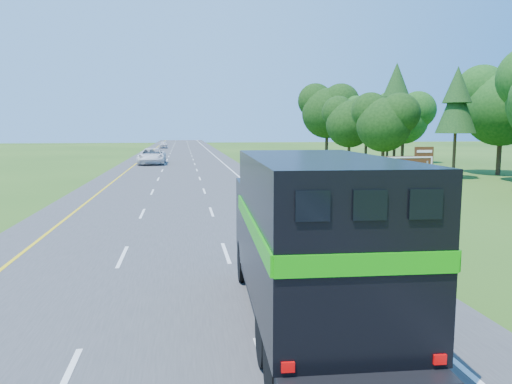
# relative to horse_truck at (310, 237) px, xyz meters

# --- Properties ---
(road) EXTENTS (15.00, 260.00, 0.04)m
(road) POSITION_rel_horse_truck_xyz_m (-3.11, 46.06, -2.12)
(road) COLOR #38383A
(road) RESTS_ON ground
(lane_markings) EXTENTS (11.15, 260.00, 0.01)m
(lane_markings) POSITION_rel_horse_truck_xyz_m (-3.11, 46.06, -2.09)
(lane_markings) COLOR yellow
(lane_markings) RESTS_ON road
(tree_wall_right) EXTENTS (16.00, 100.00, 12.00)m
(tree_wall_right) POSITION_rel_horse_truck_xyz_m (22.89, 26.06, 3.86)
(tree_wall_right) COLOR #0F390F
(tree_wall_right) RESTS_ON ground
(horse_truck) EXTENTS (3.11, 8.97, 3.92)m
(horse_truck) POSITION_rel_horse_truck_xyz_m (0.00, 0.00, 0.00)
(horse_truck) COLOR black
(horse_truck) RESTS_ON road
(white_suv) EXTENTS (3.28, 7.11, 1.97)m
(white_suv) POSITION_rel_horse_truck_xyz_m (-6.57, 52.75, -1.11)
(white_suv) COLOR silver
(white_suv) RESTS_ON road
(far_car) EXTENTS (1.97, 4.50, 1.51)m
(far_car) POSITION_rel_horse_truck_xyz_m (-6.95, 102.50, -1.34)
(far_car) COLOR silver
(far_car) RESTS_ON road
(exit_sign) EXTENTS (2.22, 0.19, 3.77)m
(exit_sign) POSITION_rel_horse_truck_xyz_m (6.58, 9.00, 0.31)
(exit_sign) COLOR gray
(exit_sign) RESTS_ON ground
(delineator) EXTENTS (0.09, 0.05, 1.07)m
(delineator) POSITION_rel_horse_truck_xyz_m (6.51, 9.69, -1.56)
(delineator) COLOR #FF610D
(delineator) RESTS_ON ground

